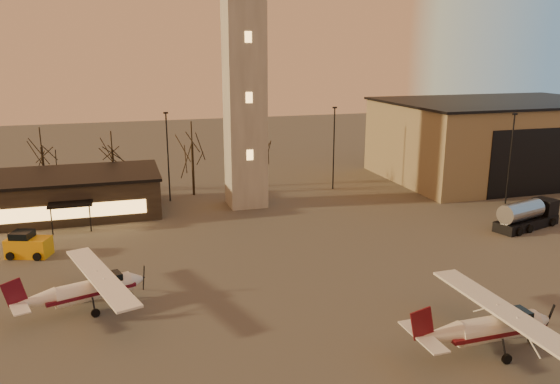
% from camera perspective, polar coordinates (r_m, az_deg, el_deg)
% --- Properties ---
extents(ground, '(220.00, 220.00, 0.00)m').
position_cam_1_polar(ground, '(34.56, 8.37, -14.47)').
color(ground, '#464341').
rests_on(ground, ground).
extents(control_tower, '(6.80, 6.80, 32.60)m').
position_cam_1_polar(control_tower, '(58.72, -3.78, 14.19)').
color(control_tower, gray).
rests_on(control_tower, ground).
extents(hangar, '(30.60, 20.60, 10.30)m').
position_cam_1_polar(hangar, '(79.39, 21.96, 5.17)').
color(hangar, '#7D7152').
rests_on(hangar, ground).
extents(terminal, '(25.40, 12.20, 4.30)m').
position_cam_1_polar(terminal, '(61.57, -24.36, -0.40)').
color(terminal, black).
rests_on(terminal, ground).
extents(light_poles, '(58.50, 12.25, 10.14)m').
position_cam_1_polar(light_poles, '(60.87, -3.37, 3.87)').
color(light_poles, black).
rests_on(light_poles, ground).
extents(tree_row, '(37.20, 9.20, 8.80)m').
position_cam_1_polar(tree_row, '(67.23, -16.93, 4.74)').
color(tree_row, black).
rests_on(tree_row, ground).
extents(cessna_front, '(9.76, 12.34, 3.41)m').
position_cam_1_polar(cessna_front, '(34.45, 21.88, -13.34)').
color(cessna_front, silver).
rests_on(cessna_front, ground).
extents(cessna_rear, '(9.47, 11.68, 3.25)m').
position_cam_1_polar(cessna_rear, '(38.86, -18.70, -9.88)').
color(cessna_rear, white).
rests_on(cessna_rear, ground).
extents(fuel_truck, '(7.79, 4.10, 2.78)m').
position_cam_1_polar(fuel_truck, '(57.89, 24.37, -2.39)').
color(fuel_truck, black).
rests_on(fuel_truck, ground).
extents(service_cart, '(3.82, 3.05, 2.16)m').
position_cam_1_polar(service_cart, '(50.30, -24.84, -5.22)').
color(service_cart, orange).
rests_on(service_cart, ground).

